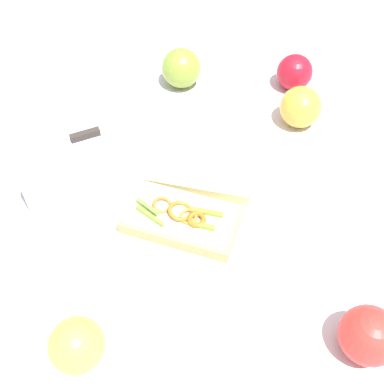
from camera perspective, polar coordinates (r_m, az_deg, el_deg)
The scene contains 11 objects.
ground_plane at distance 0.76m, azimuth 0.00°, elevation -1.60°, with size 2.00×2.00×0.00m, color white.
plate at distance 0.75m, azimuth 0.00°, elevation -1.29°, with size 0.31×0.31×0.01m, color white.
sandwich at distance 0.71m, azimuth -1.30°, elevation -3.18°, with size 0.18×0.13×0.04m.
bread_slice_side at distance 0.77m, azimuth 1.19°, elevation 2.27°, with size 0.17×0.09×0.02m, color beige.
apple_0 at distance 0.96m, azimuth -1.28°, elevation 14.63°, with size 0.08×0.08×0.08m, color olive.
apple_1 at distance 0.64m, azimuth 20.41°, elevation -15.80°, with size 0.07×0.07×0.07m, color red.
apple_2 at distance 0.62m, azimuth -13.64°, elevation -17.39°, with size 0.07×0.07×0.07m, color #DDC34A.
apple_3 at distance 0.98m, azimuth 12.19°, elevation 13.85°, with size 0.07×0.07×0.07m, color #B41426.
apple_4 at distance 0.89m, azimuth 12.89°, elevation 9.89°, with size 0.08×0.08×0.08m, color gold.
drinking_glass at distance 0.76m, azimuth -17.30°, elevation 0.85°, with size 0.07×0.07×0.10m, color silver.
knife at distance 0.88m, azimuth -13.72°, elevation 6.30°, with size 0.08×0.11×0.01m.
Camera 1 is at (0.25, -0.40, 0.59)m, focal length 44.52 mm.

